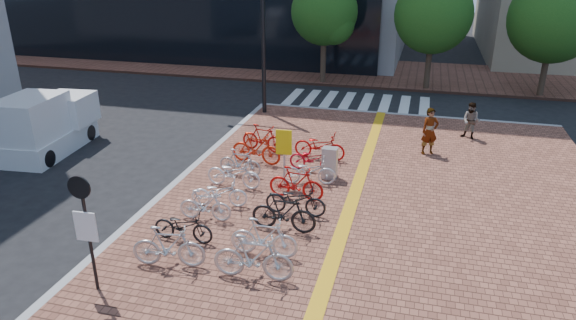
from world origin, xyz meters
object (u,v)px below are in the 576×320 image
(bike_4, at_px, (234,173))
(bike_13, at_px, (309,171))
(bike_5, at_px, (240,162))
(bike_12, at_px, (296,183))
(bike_11, at_px, (296,200))
(pedestrian_a, at_px, (430,131))
(traffic_light_pole, at_px, (231,13))
(bike_7, at_px, (263,138))
(bike_10, at_px, (284,213))
(pedestrian_b, at_px, (471,121))
(bike_14, at_px, (313,159))
(notice_sign, at_px, (85,220))
(bike_2, at_px, (205,205))
(bike_8, at_px, (253,258))
(box_truck, at_px, (47,125))
(yellow_sign, at_px, (284,147))
(bike_1, at_px, (183,226))
(bike_15, at_px, (320,146))
(bike_9, at_px, (264,238))
(bike_6, at_px, (256,148))
(utility_box, at_px, (330,163))
(bike_3, at_px, (219,193))
(bike_0, at_px, (169,247))

(bike_4, bearing_deg, bike_13, -67.33)
(bike_5, distance_m, bike_12, 2.67)
(bike_4, height_order, bike_13, bike_4)
(bike_11, xyz_separation_m, pedestrian_a, (3.73, 6.08, 0.43))
(traffic_light_pole, bearing_deg, bike_7, -58.79)
(bike_10, bearing_deg, pedestrian_b, -29.26)
(bike_14, bearing_deg, notice_sign, 161.84)
(pedestrian_a, bearing_deg, bike_10, -144.49)
(bike_2, distance_m, bike_13, 3.98)
(bike_8, height_order, box_truck, box_truck)
(bike_10, relative_size, pedestrian_b, 1.21)
(pedestrian_b, distance_m, yellow_sign, 8.96)
(bike_12, relative_size, notice_sign, 0.62)
(bike_1, relative_size, bike_14, 0.99)
(bike_8, xyz_separation_m, bike_14, (-0.03, 6.71, -0.14))
(bike_15, height_order, pedestrian_b, pedestrian_b)
(bike_7, height_order, pedestrian_b, pedestrian_b)
(bike_8, distance_m, bike_9, 1.02)
(bike_4, bearing_deg, bike_6, 0.46)
(bike_1, relative_size, pedestrian_b, 1.11)
(bike_15, distance_m, utility_box, 1.80)
(bike_3, xyz_separation_m, bike_5, (-0.20, 2.40, 0.02))
(bike_2, distance_m, yellow_sign, 3.42)
(bike_8, distance_m, pedestrian_a, 10.25)
(bike_3, distance_m, bike_11, 2.37)
(bike_5, relative_size, bike_14, 0.91)
(bike_6, distance_m, bike_9, 6.23)
(bike_1, height_order, bike_5, bike_5)
(bike_11, bearing_deg, bike_8, 177.17)
(bike_2, height_order, bike_15, bike_15)
(bike_3, height_order, bike_5, bike_5)
(bike_3, xyz_separation_m, bike_4, (-0.07, 1.42, 0.04))
(bike_11, relative_size, bike_12, 1.03)
(bike_8, bearing_deg, bike_1, 59.73)
(bike_5, relative_size, bike_9, 0.88)
(bike_5, height_order, bike_12, bike_12)
(bike_12, bearing_deg, bike_10, -172.00)
(bike_11, distance_m, bike_15, 4.52)
(bike_6, relative_size, bike_7, 1.08)
(bike_14, xyz_separation_m, bike_15, (0.00, 1.19, 0.06))
(bike_3, distance_m, bike_9, 3.13)
(bike_3, bearing_deg, notice_sign, 153.88)
(bike_0, distance_m, bike_14, 7.07)
(bike_5, xyz_separation_m, box_truck, (-8.12, 0.51, 0.51))
(pedestrian_b, bearing_deg, pedestrian_a, -103.21)
(bike_5, distance_m, bike_7, 2.42)
(bike_1, height_order, bike_14, bike_14)
(yellow_sign, xyz_separation_m, notice_sign, (-2.70, -6.63, 0.47))
(bike_12, xyz_separation_m, box_truck, (-10.45, 1.80, 0.44))
(bike_7, distance_m, traffic_light_pole, 7.11)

